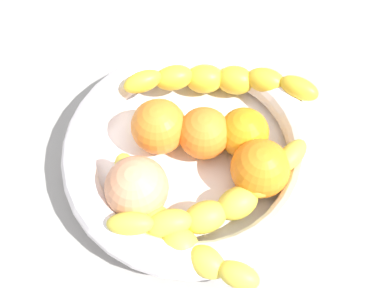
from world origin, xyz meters
TOP-DOWN VIEW (x-y plane):
  - kitchen_counter at (0.00, 0.00)cm, footprint 120.00×120.00cm
  - fruit_bowl at (0.00, 0.00)cm, footprint 30.95×30.95cm
  - banana_draped_left at (3.01, 7.35)cm, footprint 23.28×10.68cm
  - banana_draped_right at (-9.07, -4.16)cm, footprint 17.96×19.03cm
  - banana_arching_top at (8.66, 5.94)cm, footprint 5.92×21.35cm
  - orange_front at (-5.53, 3.17)cm, footprint 6.06×6.06cm
  - orange_mid_left at (1.32, -4.34)cm, footprint 6.71×6.71cm
  - orange_mid_right at (-3.16, 7.79)cm, footprint 6.79×6.79cm
  - orange_rear at (-2.01, 0.30)cm, footprint 6.31×6.31cm
  - peach_blush at (8.38, -0.37)cm, footprint 7.07×7.07cm

SIDE VIEW (x-z plane):
  - kitchen_counter at x=0.00cm, z-range 0.00..3.00cm
  - fruit_bowl at x=0.00cm, z-range 3.10..8.60cm
  - banana_arching_top at x=8.66cm, z-range 5.12..9.71cm
  - orange_front at x=-5.53cm, z-range 4.51..10.57cm
  - banana_draped_left at x=3.01cm, z-range 5.16..10.05cm
  - orange_rear at x=-2.01cm, z-range 4.51..10.81cm
  - banana_draped_right at x=-9.07cm, z-range 5.18..10.23cm
  - orange_mid_left at x=1.32cm, z-range 4.51..11.22cm
  - orange_mid_right at x=-3.16cm, z-range 4.51..11.29cm
  - peach_blush at x=8.38cm, z-range 4.51..11.57cm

